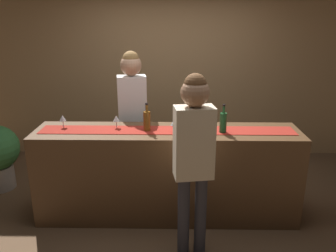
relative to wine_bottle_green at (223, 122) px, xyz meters
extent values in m
plane|color=brown|center=(-0.58, 0.06, -1.12)|extent=(10.00, 10.00, 0.00)
cube|color=tan|center=(-0.58, 1.96, 0.33)|extent=(6.00, 0.12, 2.90)
cube|color=#543821|center=(-0.58, 0.06, -0.62)|extent=(2.83, 0.60, 1.01)
cube|color=maroon|center=(-0.58, 0.06, -0.11)|extent=(2.68, 0.28, 0.01)
cylinder|color=#194723|center=(0.00, 0.00, -0.01)|extent=(0.07, 0.07, 0.21)
cylinder|color=#194723|center=(0.00, 0.00, 0.13)|extent=(0.03, 0.03, 0.08)
cylinder|color=black|center=(0.00, 0.00, 0.18)|extent=(0.03, 0.03, 0.02)
cylinder|color=brown|center=(-0.79, 0.04, -0.01)|extent=(0.07, 0.07, 0.21)
cylinder|color=brown|center=(-0.79, 0.04, 0.13)|extent=(0.03, 0.03, 0.08)
cylinder|color=black|center=(-0.79, 0.04, 0.18)|extent=(0.03, 0.03, 0.02)
cylinder|color=silver|center=(-1.70, 0.13, -0.11)|extent=(0.06, 0.06, 0.00)
cylinder|color=silver|center=(-1.70, 0.13, -0.07)|extent=(0.01, 0.01, 0.08)
cone|color=silver|center=(-1.70, 0.13, 0.00)|extent=(0.07, 0.07, 0.06)
cylinder|color=silver|center=(-1.13, 0.13, -0.11)|extent=(0.06, 0.06, 0.00)
cylinder|color=silver|center=(-1.13, 0.13, -0.07)|extent=(0.01, 0.01, 0.08)
cone|color=silver|center=(-1.13, 0.13, 0.00)|extent=(0.07, 0.07, 0.06)
cylinder|color=silver|center=(-0.51, 0.00, -0.11)|extent=(0.06, 0.06, 0.00)
cylinder|color=silver|center=(-0.51, 0.00, -0.07)|extent=(0.01, 0.01, 0.08)
cone|color=silver|center=(-0.51, 0.00, 0.00)|extent=(0.07, 0.07, 0.06)
cylinder|color=#26262B|center=(-0.93, 0.65, -0.71)|extent=(0.11, 0.11, 0.83)
cylinder|color=#26262B|center=(-1.09, 0.62, -0.71)|extent=(0.11, 0.11, 0.83)
cube|color=white|center=(-1.01, 0.64, 0.04)|extent=(0.37, 0.25, 0.66)
sphere|color=tan|center=(-1.01, 0.64, 0.49)|extent=(0.25, 0.25, 0.25)
sphere|color=olive|center=(-1.01, 0.64, 0.56)|extent=(0.19, 0.19, 0.19)
cylinder|color=#33333D|center=(-0.42, -0.63, -0.72)|extent=(0.11, 0.11, 0.81)
cylinder|color=#33333D|center=(-0.26, -0.60, -0.72)|extent=(0.11, 0.11, 0.81)
cube|color=beige|center=(-0.34, -0.62, 0.01)|extent=(0.37, 0.25, 0.64)
sphere|color=#9E7051|center=(-0.34, -0.62, 0.45)|extent=(0.24, 0.24, 0.24)
sphere|color=brown|center=(-0.34, -0.62, 0.52)|extent=(0.19, 0.19, 0.19)
cylinder|color=#9E9389|center=(-2.77, 0.65, -0.97)|extent=(0.36, 0.36, 0.31)
camera|label=1|loc=(-0.51, -3.43, 1.08)|focal=37.27mm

